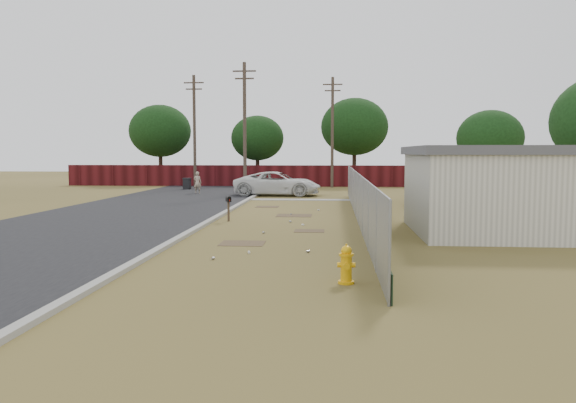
# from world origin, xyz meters

# --- Properties ---
(ground) EXTENTS (120.00, 120.00, 0.00)m
(ground) POSITION_xyz_m (0.00, 0.00, 0.00)
(ground) COLOR olive
(ground) RESTS_ON ground
(street) EXTENTS (15.10, 60.00, 0.12)m
(street) POSITION_xyz_m (-6.76, 8.05, 0.02)
(street) COLOR black
(street) RESTS_ON ground
(chainlink_fence) EXTENTS (0.10, 27.06, 2.02)m
(chainlink_fence) POSITION_xyz_m (3.12, 1.03, 0.80)
(chainlink_fence) COLOR gray
(chainlink_fence) RESTS_ON ground
(privacy_fence) EXTENTS (30.00, 0.12, 1.80)m
(privacy_fence) POSITION_xyz_m (-6.00, 25.00, 0.90)
(privacy_fence) COLOR #4D1014
(privacy_fence) RESTS_ON ground
(utility_poles) EXTENTS (12.60, 8.24, 9.00)m
(utility_poles) POSITION_xyz_m (-3.67, 20.67, 4.69)
(utility_poles) COLOR #4A3B31
(utility_poles) RESTS_ON ground
(houses) EXTENTS (9.30, 17.24, 3.10)m
(houses) POSITION_xyz_m (9.70, 3.13, 1.56)
(houses) COLOR silver
(houses) RESTS_ON ground
(horizon_trees) EXTENTS (33.32, 31.94, 7.78)m
(horizon_trees) POSITION_xyz_m (0.84, 23.56, 4.63)
(horizon_trees) COLOR #332117
(horizon_trees) RESTS_ON ground
(fire_hydrant) EXTENTS (0.40, 0.39, 0.89)m
(fire_hydrant) POSITION_xyz_m (2.35, -10.23, 0.41)
(fire_hydrant) COLOR #EEAD0C
(fire_hydrant) RESTS_ON ground
(mailbox) EXTENTS (0.31, 0.45, 1.06)m
(mailbox) POSITION_xyz_m (-2.30, 0.64, 0.84)
(mailbox) COLOR #4E3F2C
(mailbox) RESTS_ON ground
(pickup_truck) EXTENTS (5.89, 2.94, 1.60)m
(pickup_truck) POSITION_xyz_m (-1.64, 14.89, 0.80)
(pickup_truck) COLOR white
(pickup_truck) RESTS_ON ground
(pedestrian) EXTENTS (0.60, 0.43, 1.55)m
(pedestrian) POSITION_xyz_m (-7.40, 16.21, 0.78)
(pedestrian) COLOR tan
(pedestrian) RESTS_ON ground
(trash_bin) EXTENTS (0.60, 0.67, 0.89)m
(trash_bin) POSITION_xyz_m (-9.29, 20.55, 0.46)
(trash_bin) COLOR black
(trash_bin) RESTS_ON ground
(scattered_litter) EXTENTS (2.63, 12.99, 0.07)m
(scattered_litter) POSITION_xyz_m (0.27, -1.93, 0.04)
(scattered_litter) COLOR silver
(scattered_litter) RESTS_ON ground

